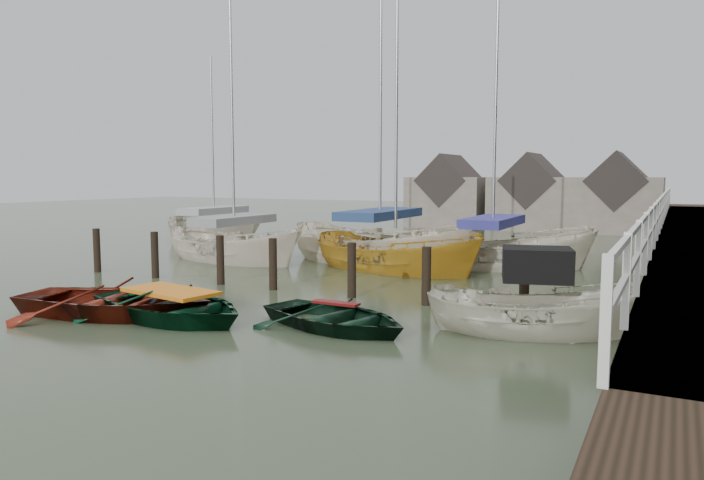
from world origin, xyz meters
The scene contains 12 objects.
ground centered at (0.00, 0.00, 0.00)m, with size 120.00×120.00×0.00m, color #2F3B25.
mooring_pilings centered at (-1.11, 3.00, 0.50)m, with size 13.72×0.22×1.80m.
far_sheds centered at (0.83, 26.00, 1.86)m, with size 14.00×4.08×4.39m.
rowboat_red centered at (-2.48, -1.19, 0.00)m, with size 3.21×4.49×0.93m, color #5B180D.
rowboat_green centered at (-1.13, -0.94, 0.00)m, with size 2.96×4.15×0.86m, color #08301B.
rowboat_dkgreen centered at (2.40, 0.00, 0.00)m, with size 2.48×3.47×0.72m, color black.
motorboat centered at (6.04, 1.38, 0.10)m, with size 4.40×2.59×2.47m.
sailboat_a centered at (-5.80, 7.21, 0.06)m, with size 6.77×3.58×11.18m.
sailboat_b centered at (-0.82, 9.02, 0.06)m, with size 8.04×4.25×13.01m.
sailboat_c centered at (0.31, 7.80, 0.01)m, with size 6.85×3.90×10.17m.
sailboat_d centered at (2.94, 9.94, 0.06)m, with size 7.17×4.29×12.06m.
sailboat_e centered at (-10.50, 11.72, 0.06)m, with size 6.93×4.28×9.69m.
Camera 1 is at (8.43, -10.87, 3.06)m, focal length 32.00 mm.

